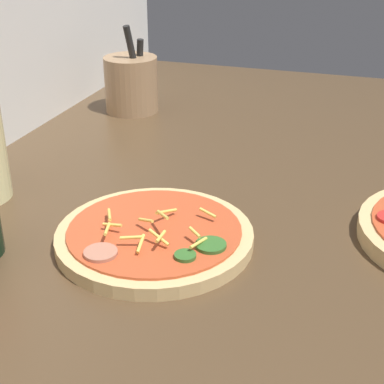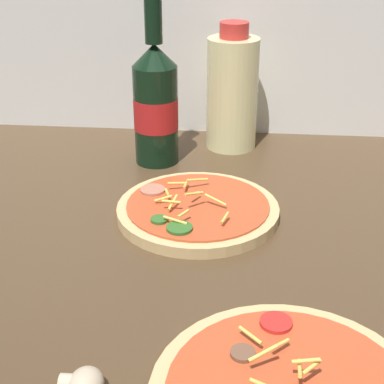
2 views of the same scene
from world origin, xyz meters
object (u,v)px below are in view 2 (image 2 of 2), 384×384
Objects in this scene: oil_bottle at (232,92)px; mushroom_left at (84,384)px; pizza_far at (197,210)px; beer_bottle at (156,102)px.

oil_bottle is 62.06cm from mushroom_left.
mushroom_left is (-11.00, -60.46, -8.67)cm from oil_bottle.
pizza_far is 5.71× the size of mushroom_left.
pizza_far is 1.04× the size of oil_bottle.
mushroom_left is at bearing -88.79° from beer_bottle.
beer_bottle is at bearing 114.20° from pizza_far.
beer_bottle is 14.48cm from oil_bottle.
oil_bottle reaches higher than mushroom_left.
pizza_far reaches higher than mushroom_left.
beer_bottle is at bearing -146.77° from oil_bottle.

